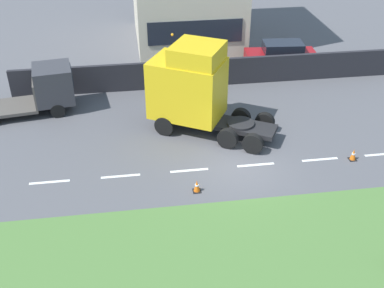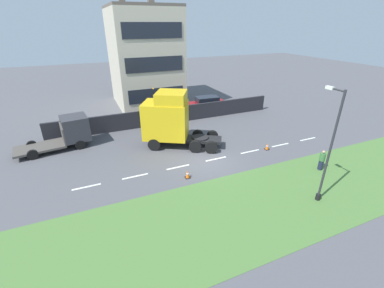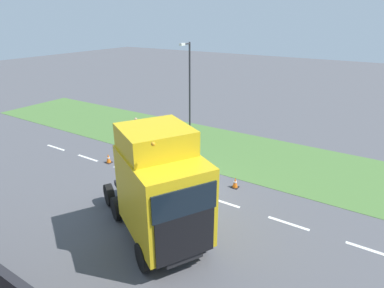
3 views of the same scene
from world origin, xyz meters
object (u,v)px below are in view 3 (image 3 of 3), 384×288
at_px(pedestrian, 136,128).
at_px(traffic_cone_trailing, 235,183).
at_px(lorry_cab, 160,189).
at_px(traffic_cone_lead, 108,158).
at_px(lamp_post, 189,94).

distance_m(pedestrian, traffic_cone_trailing, 9.73).
xyz_separation_m(pedestrian, traffic_cone_trailing, (2.82, 9.30, -0.46)).
relative_size(lorry_cab, traffic_cone_lead, 11.55).
bearing_deg(lorry_cab, pedestrian, -103.84).
height_order(lamp_post, traffic_cone_trailing, lamp_post).
height_order(lorry_cab, traffic_cone_trailing, lorry_cab).
bearing_deg(pedestrian, lorry_cab, 46.39).
height_order(pedestrian, traffic_cone_lead, pedestrian).
bearing_deg(lorry_cab, lamp_post, -122.25).
height_order(pedestrian, traffic_cone_trailing, pedestrian).
xyz_separation_m(lamp_post, pedestrian, (2.47, -2.99, -2.42)).
xyz_separation_m(lorry_cab, traffic_cone_lead, (-4.11, -7.26, -2.08)).
distance_m(lorry_cab, pedestrian, 12.15).
distance_m(lorry_cab, traffic_cone_lead, 8.60).
height_order(lamp_post, pedestrian, lamp_post).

